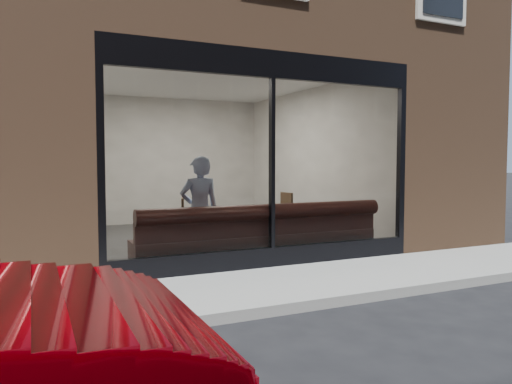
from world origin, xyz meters
name	(u,v)px	position (x,y,z in m)	size (l,w,h in m)	color
ground	(355,302)	(0.00, 0.00, 0.00)	(120.00, 120.00, 0.00)	black
sidewalk_near	(308,282)	(0.00, 1.00, 0.01)	(40.00, 2.00, 0.01)	gray
kerb_near	(357,298)	(0.00, -0.05, 0.06)	(40.00, 0.10, 0.12)	gray
host_building_pier_left	(1,161)	(-3.75, 8.00, 1.60)	(2.50, 12.00, 3.20)	brown
host_building_pier_right	(293,161)	(3.75, 8.00, 1.60)	(2.50, 12.00, 3.20)	brown
host_building_backfill	(140,161)	(0.00, 11.00, 1.60)	(5.00, 6.00, 3.20)	brown
cafe_floor	(206,238)	(0.00, 5.00, 0.02)	(6.00, 6.00, 0.00)	#2D2D30
cafe_ceiling	(205,81)	(0.00, 5.00, 3.19)	(6.00, 6.00, 0.00)	white
cafe_wall_back	(166,161)	(0.00, 7.99, 1.60)	(5.00, 5.00, 0.00)	beige
cafe_wall_left	(74,160)	(-2.49, 5.00, 1.60)	(6.00, 6.00, 0.00)	beige
cafe_wall_right	(311,161)	(2.49, 5.00, 1.60)	(6.00, 6.00, 0.00)	beige
storefront_kick	(272,257)	(0.00, 2.05, 0.15)	(5.00, 0.10, 0.30)	black
storefront_header	(272,64)	(0.00, 2.05, 3.00)	(5.00, 0.10, 0.40)	black
storefront_mullion	(272,164)	(0.00, 2.05, 1.55)	(0.06, 0.10, 2.50)	black
storefront_glass	(273,164)	(0.00, 2.02, 1.55)	(4.80, 4.80, 0.00)	white
banquette	(260,248)	(0.00, 2.45, 0.23)	(4.00, 0.55, 0.45)	#3D1716
person	(200,211)	(-0.90, 2.72, 0.83)	(0.61, 0.40, 1.66)	#A4B8E1
cafe_table_left	(163,216)	(-1.41, 3.00, 0.74)	(0.58, 0.58, 0.04)	black
cafe_table_right	(316,206)	(1.72, 3.56, 0.74)	(0.64, 0.64, 0.04)	black
cafe_chair_left	(172,239)	(-1.01, 3.88, 0.24)	(0.43, 0.43, 0.04)	black
cafe_chair_right	(279,228)	(1.34, 4.36, 0.24)	(0.40, 0.40, 0.04)	black
wall_poster	(78,171)	(-2.45, 4.70, 1.42)	(0.02, 0.57, 0.76)	white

